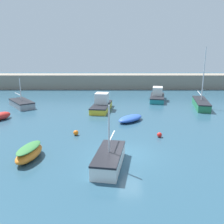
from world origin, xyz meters
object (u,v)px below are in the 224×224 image
Objects in this scene: sailboat_tall_mast at (201,103)px; sailboat_twin_hulled at (109,159)px; rowboat_with_red_cover at (29,153)px; mooring_buoy_red at (159,135)px; mooring_buoy_orange at (76,133)px; sailboat_short_mast at (21,104)px; motorboat_with_cabin at (157,96)px; open_tender_yellow at (130,118)px; motorboat_grey_hull at (101,104)px; dinghy_near_pier at (1,116)px.

sailboat_tall_mast is 19.49m from sailboat_twin_hulled.
rowboat_with_red_cover is 7.59× the size of mooring_buoy_red.
sailboat_twin_hulled reaches higher than mooring_buoy_orange.
sailboat_short_mast reaches higher than mooring_buoy_orange.
sailboat_tall_mast reaches higher than motorboat_with_cabin.
rowboat_with_red_cover is (-7.36, -8.88, 0.18)m from open_tender_yellow.
motorboat_with_cabin is (17.75, 3.86, 0.22)m from sailboat_short_mast.
mooring_buoy_red is at bearing 16.95° from sailboat_short_mast.
rowboat_with_red_cover is at bearing -37.18° from sailboat_tall_mast.
motorboat_grey_hull reaches higher than mooring_buoy_red.
dinghy_near_pier is (-10.22, -4.12, -0.29)m from motorboat_grey_hull.
dinghy_near_pier is (-5.97, 9.54, -0.09)m from rowboat_with_red_cover.
sailboat_tall_mast is at bearing 56.29° from mooring_buoy_red.
dinghy_near_pier is at bearing -50.41° from motorboat_with_cabin.
sailboat_short_mast is 1.95× the size of dinghy_near_pier.
motorboat_grey_hull is 1.74× the size of rowboat_with_red_cover.
mooring_buoy_red is at bearing 2.06° from motorboat_with_cabin.
sailboat_short_mast reaches higher than mooring_buoy_red.
motorboat_with_cabin is 13.50× the size of mooring_buoy_red.
motorboat_grey_hull reaches higher than mooring_buoy_orange.
mooring_buoy_orange is (-1.82, -8.93, -0.45)m from motorboat_grey_hull.
sailboat_tall_mast is at bearing -50.52° from dinghy_near_pier.
rowboat_with_red_cover is 5.31m from mooring_buoy_orange.
sailboat_twin_hulled is 21.19m from motorboat_with_cabin.
sailboat_short_mast is at bearing -66.41° from motorboat_with_cabin.
sailboat_twin_hulled is at bearing -148.68° from open_tender_yellow.
rowboat_with_red_cover is at bearing -9.29° from motorboat_grey_hull.
motorboat_grey_hull reaches higher than open_tender_yellow.
sailboat_short_mast is 19.76m from sailboat_twin_hulled.
motorboat_with_cabin is at bearing 80.74° from mooring_buoy_red.
sailboat_tall_mast is 12.83m from mooring_buoy_red.
sailboat_twin_hulled is at bearing -24.40° from sailboat_tall_mast.
motorboat_grey_hull is 2.23× the size of dinghy_near_pier.
open_tender_yellow is at bearing 40.17° from mooring_buoy_orange.
open_tender_yellow is 0.76× the size of sailboat_twin_hulled.
sailboat_tall_mast is at bearing 103.77° from motorboat_grey_hull.
dinghy_near_pier is (-22.53, -5.36, -0.14)m from sailboat_tall_mast.
sailboat_tall_mast is 17.78× the size of mooring_buoy_red.
mooring_buoy_red is (5.20, -9.42, -0.46)m from motorboat_grey_hull.
mooring_buoy_orange is (2.43, 4.72, -0.25)m from rowboat_with_red_cover.
motorboat_grey_hull is 10.77m from mooring_buoy_red.
mooring_buoy_red is (4.13, 5.25, -0.29)m from sailboat_twin_hulled.
sailboat_twin_hulled reaches higher than rowboat_with_red_cover.
sailboat_twin_hulled is (5.32, -1.02, 0.03)m from rowboat_with_red_cover.
sailboat_tall_mast reaches higher than mooring_buoy_orange.
sailboat_short_mast is (-5.87, 15.27, -0.05)m from rowboat_with_red_cover.
rowboat_with_red_cover reaches higher than mooring_buoy_orange.
motorboat_with_cabin is at bearing 171.55° from sailboat_twin_hulled.
sailboat_tall_mast is 3.00× the size of dinghy_near_pier.
mooring_buoy_orange is (8.40, -4.81, -0.16)m from dinghy_near_pier.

